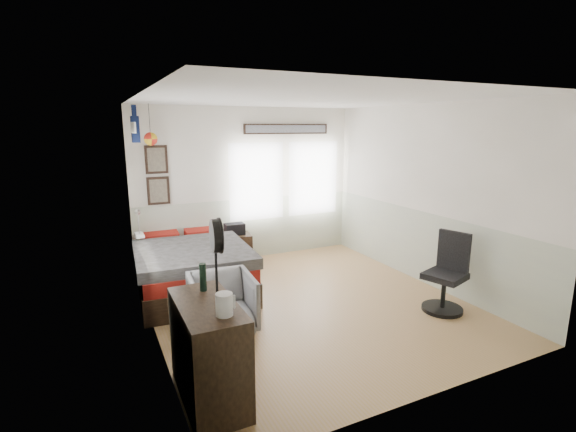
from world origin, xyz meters
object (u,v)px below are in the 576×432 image
nightstand (235,249)px  task_chair (447,279)px  bed (191,267)px  dresser (209,351)px  armchair (222,303)px

nightstand → task_chair: (1.89, -2.96, 0.15)m
task_chair → bed: bearing=124.8°
bed → dresser: size_ratio=2.23×
bed → armchair: size_ratio=2.99×
bed → armchair: bearing=-85.0°
bed → armchair: 1.43m
armchair → task_chair: size_ratio=0.72×
bed → task_chair: size_ratio=2.15×
nightstand → bed: bearing=-131.5°
nightstand → armchair: bearing=-104.1°
armchair → bed: bearing=95.9°
dresser → armchair: size_ratio=1.34×
armchair → nightstand: size_ratio=1.39×
dresser → task_chair: task_chair is taller
dresser → task_chair: bearing=7.9°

